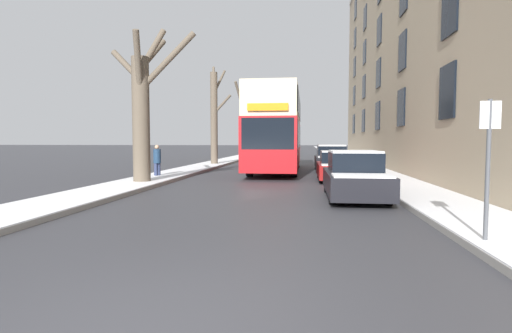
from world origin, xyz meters
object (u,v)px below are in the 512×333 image
object	(u,v)px
oncoming_van	(273,146)
street_sign_post	(488,164)
bare_tree_left_2	(244,126)
bare_tree_left_3	(259,127)
double_decker_bus	(277,128)
parked_car_2	(331,159)
pedestrian_left_sidewalk	(157,160)
parked_car_0	(354,176)
parked_car_1	(339,167)
bare_tree_left_0	(143,108)
bare_tree_left_1	(215,115)

from	to	relation	value
oncoming_van	street_sign_post	size ratio (longest dim) A/B	2.36
bare_tree_left_2	bare_tree_left_3	bearing A→B (deg)	89.78
double_decker_bus	street_sign_post	distance (m)	16.84
parked_car_2	pedestrian_left_sidewalk	distance (m)	10.10
parked_car_2	street_sign_post	size ratio (longest dim) A/B	1.83
parked_car_0	parked_car_2	distance (m)	10.98
parked_car_1	street_sign_post	world-z (taller)	street_sign_post
double_decker_bus	pedestrian_left_sidewalk	bearing A→B (deg)	-134.65
parked_car_2	double_decker_bus	bearing A→B (deg)	-170.69
parked_car_2	bare_tree_left_3	bearing A→B (deg)	104.13
street_sign_post	bare_tree_left_0	bearing A→B (deg)	137.75
parked_car_1	bare_tree_left_2	bearing A→B (deg)	108.86
double_decker_bus	oncoming_van	distance (m)	21.92
bare_tree_left_0	double_decker_bus	distance (m)	9.12
bare_tree_left_0	bare_tree_left_2	xyz separation A→B (m)	(0.14, 25.49, 0.27)
parked_car_0	pedestrian_left_sidewalk	bearing A→B (deg)	147.78
bare_tree_left_0	bare_tree_left_2	size ratio (longest dim) A/B	0.82
bare_tree_left_1	pedestrian_left_sidewalk	bearing A→B (deg)	-92.41
double_decker_bus	parked_car_2	distance (m)	3.65
double_decker_bus	oncoming_van	size ratio (longest dim) A/B	2.03
double_decker_bus	pedestrian_left_sidewalk	world-z (taller)	double_decker_bus
double_decker_bus	bare_tree_left_0	bearing A→B (deg)	-121.56
bare_tree_left_0	parked_car_1	size ratio (longest dim) A/B	1.58
bare_tree_left_1	parked_car_0	world-z (taller)	bare_tree_left_1
bare_tree_left_1	parked_car_2	bearing A→B (deg)	-28.56
pedestrian_left_sidewalk	bare_tree_left_2	bearing A→B (deg)	33.83
bare_tree_left_1	bare_tree_left_0	bearing A→B (deg)	-90.07
bare_tree_left_2	parked_car_1	xyz separation A→B (m)	(7.75, -22.70, -2.72)
pedestrian_left_sidewalk	bare_tree_left_1	bearing A→B (deg)	32.77
parked_car_0	pedestrian_left_sidewalk	xyz separation A→B (m)	(-8.30, 5.23, 0.20)
bare_tree_left_0	bare_tree_left_1	world-z (taller)	bare_tree_left_1
bare_tree_left_1	double_decker_bus	bearing A→B (deg)	-45.28
bare_tree_left_1	oncoming_van	bearing A→B (deg)	80.63
bare_tree_left_0	oncoming_van	distance (m)	29.75
parked_car_1	double_decker_bus	bearing A→B (deg)	122.17
bare_tree_left_0	bare_tree_left_1	xyz separation A→B (m)	(0.02, 12.56, 0.52)
parked_car_0	bare_tree_left_3	bearing A→B (deg)	100.50
street_sign_post	parked_car_1	bearing A→B (deg)	97.05
parked_car_0	oncoming_van	xyz separation A→B (m)	(-5.07, 32.27, 0.57)
bare_tree_left_3	oncoming_van	world-z (taller)	bare_tree_left_3
parked_car_0	parked_car_1	distance (m)	5.50
bare_tree_left_1	parked_car_2	distance (m)	9.41
double_decker_bus	parked_car_2	bearing A→B (deg)	9.31
bare_tree_left_0	double_decker_bus	xyz separation A→B (m)	(4.77, 7.76, -0.54)
pedestrian_left_sidewalk	street_sign_post	distance (m)	14.63
bare_tree_left_2	bare_tree_left_0	bearing A→B (deg)	-90.31
pedestrian_left_sidewalk	street_sign_post	size ratio (longest dim) A/B	0.65
bare_tree_left_3	pedestrian_left_sidewalk	bearing A→B (deg)	-90.94
bare_tree_left_1	bare_tree_left_2	distance (m)	12.94
bare_tree_left_1	oncoming_van	distance (m)	17.39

